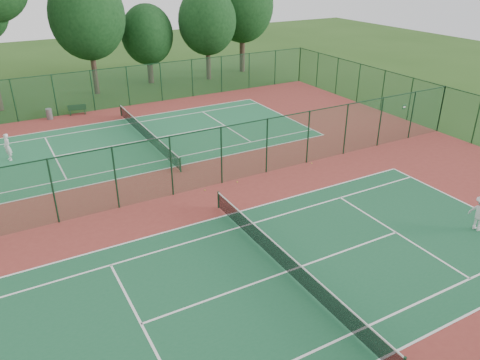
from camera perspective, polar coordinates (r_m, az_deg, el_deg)
name	(u,v)px	position (r m, az deg, el deg)	size (l,w,h in m)	color
ground	(198,189)	(27.04, -5.11, -1.06)	(120.00, 120.00, 0.00)	#284D18
red_pad	(198,189)	(27.04, -5.11, -1.05)	(40.00, 36.00, 0.01)	maroon
court_near	(287,272)	(20.32, 5.70, -11.08)	(23.77, 10.97, 0.01)	#1B5735
court_far	(147,140)	(34.79, -11.30, 4.83)	(23.77, 10.97, 0.01)	#226C42
fence_north	(111,88)	(42.58, -15.50, 10.72)	(40.00, 0.09, 3.50)	#17462C
fence_east	(441,109)	(38.42, 23.31, 7.97)	(0.09, 36.00, 3.50)	#1A5035
fence_divider	(197,161)	(26.30, -5.26, 2.37)	(40.00, 0.09, 3.50)	#174625
tennis_net_near	(287,262)	(20.01, 5.77, -9.86)	(0.10, 12.90, 0.97)	#153A22
tennis_net_far	(146,133)	(34.61, -11.38, 5.65)	(0.10, 12.90, 0.97)	#12341E
player_far	(7,147)	(33.91, -26.48, 3.61)	(0.65, 0.43, 1.79)	silver
trash_bin	(49,114)	(41.49, -22.23, 7.46)	(0.49, 0.49, 0.88)	slate
bench	(77,109)	(41.88, -19.23, 8.14)	(1.52, 0.69, 0.90)	#13361B
stray_ball_a	(237,182)	(27.63, -0.33, -0.23)	(0.07, 0.07, 0.07)	#C8D030
stray_ball_b	(312,163)	(30.50, 8.75, 2.05)	(0.07, 0.07, 0.07)	#D4E836
stray_ball_c	(205,190)	(26.76, -4.30, -1.23)	(0.07, 0.07, 0.07)	#C2D331
evergreen_row	(101,91)	(49.03, -16.62, 10.35)	(39.00, 5.00, 12.00)	black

